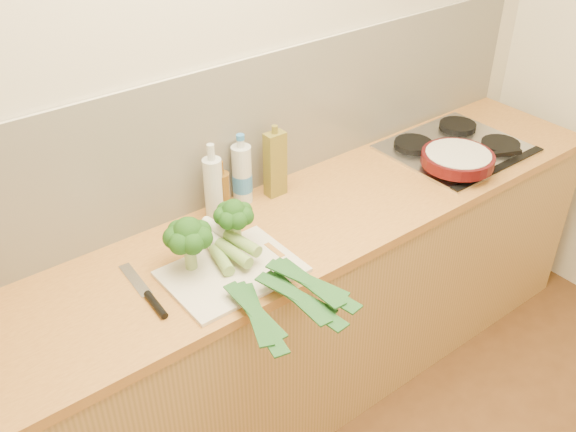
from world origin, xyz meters
The scene contains 15 objects.
room_shell centered at (0.00, 1.49, 1.17)m, with size 3.50×3.50×3.50m.
counter centered at (0.00, 1.20, 0.45)m, with size 3.20×0.62×0.90m.
gas_hob centered at (1.02, 1.20, 0.91)m, with size 0.58×0.50×0.04m.
chopping_board centered at (-0.25, 1.09, 0.91)m, with size 0.43×0.32×0.01m, color beige.
broccoli_left centered at (-0.35, 1.18, 1.04)m, with size 0.16×0.16×0.19m.
broccoli_right centered at (-0.16, 1.19, 1.04)m, with size 0.14×0.14×0.19m.
leek_front centered at (-0.28, 1.05, 0.94)m, with size 0.20×0.65×0.04m.
leek_mid centered at (-0.21, 1.04, 0.95)m, with size 0.13×0.69×0.04m.
leek_back centered at (-0.17, 1.05, 0.97)m, with size 0.17×0.68×0.04m.
chefs_knife centered at (-0.53, 1.13, 0.91)m, with size 0.05×0.32×0.02m.
skillet centered at (0.87, 1.07, 0.96)m, with size 0.42×0.30×0.05m.
oil_tin centered at (0.17, 1.40, 1.04)m, with size 0.08×0.05×0.30m.
glass_bottle centered at (-0.11, 1.40, 1.03)m, with size 0.07×0.07×0.31m.
amber_bottle centered at (-0.08, 1.40, 0.99)m, with size 0.06×0.06×0.23m.
water_bottle centered at (0.04, 1.43, 1.01)m, with size 0.08×0.08×0.26m.
Camera 1 is at (-1.12, -0.34, 2.24)m, focal length 40.00 mm.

